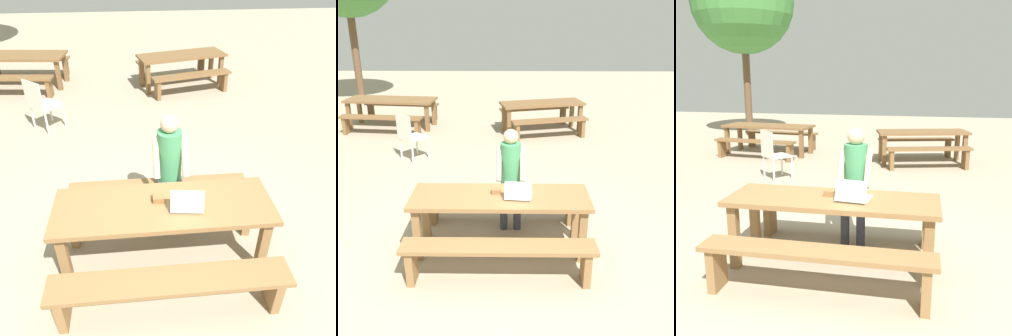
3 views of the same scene
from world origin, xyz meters
TOP-DOWN VIEW (x-y plane):
  - ground_plane at (0.00, 0.00)m, footprint 30.00×30.00m
  - picnic_table_front at (0.00, 0.00)m, footprint 2.11×0.70m
  - bench_near at (0.00, -0.66)m, footprint 2.07×0.30m
  - bench_far at (0.00, 0.66)m, footprint 2.07×0.30m
  - laptop at (0.22, -0.03)m, footprint 0.34×0.33m
  - small_pouch at (-0.04, 0.07)m, footprint 0.11×0.10m
  - person_seated at (0.12, 0.62)m, footprint 0.38×0.39m
  - plastic_chair at (-1.83, 3.12)m, footprint 0.62×0.62m
  - picnic_table_mid at (0.85, 5.07)m, footprint 2.05×1.15m
  - bench_mid_south at (1.00, 4.48)m, footprint 1.76×0.71m
  - bench_mid_north at (0.71, 5.65)m, footprint 1.76×0.71m
  - picnic_table_rear at (-2.83, 5.43)m, footprint 2.22×0.99m
  - bench_rear_south at (-2.90, 4.73)m, footprint 1.96×0.49m
  - bench_rear_north at (-2.76, 6.12)m, footprint 1.96×0.49m

SIDE VIEW (x-z plane):
  - ground_plane at x=0.00m, z-range 0.00..0.00m
  - bench_rear_south at x=-2.90m, z-range 0.12..0.56m
  - bench_rear_north at x=-2.76m, z-range 0.12..0.56m
  - bench_mid_south at x=1.00m, z-range 0.11..0.57m
  - bench_mid_north at x=0.71m, z-range 0.11..0.57m
  - bench_near at x=0.00m, z-range 0.12..0.59m
  - bench_far at x=0.00m, z-range 0.12..0.59m
  - plastic_chair at x=-1.83m, z-range 0.03..0.95m
  - picnic_table_mid at x=0.85m, z-range 0.25..0.96m
  - picnic_table_rear at x=-2.83m, z-range 0.26..0.96m
  - picnic_table_front at x=0.00m, z-range 0.25..0.98m
  - small_pouch at x=-0.04m, z-range 0.72..0.78m
  - person_seated at x=0.12m, z-range 0.10..1.44m
  - laptop at x=0.22m, z-range 0.67..0.88m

